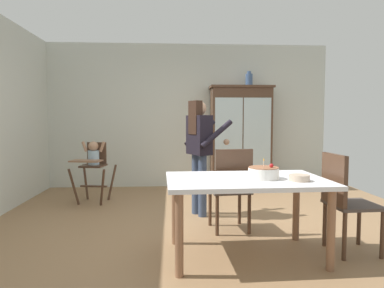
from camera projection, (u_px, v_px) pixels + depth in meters
ground_plane at (198, 228)px, 4.12m from camera, size 6.24×6.24×0.00m
wall_back at (188, 116)px, 6.65m from camera, size 5.32×0.06×2.70m
china_cabinet at (241, 137)px, 6.47m from camera, size 1.15×0.48×1.90m
ceramic_vase at (249, 80)px, 6.41m from camera, size 0.13×0.13×0.27m
high_chair_with_toddler at (93, 160)px, 5.36m from camera, size 0.66×0.75×0.95m
adult_person at (200, 143)px, 4.63m from camera, size 0.65×0.64×1.53m
dining_table at (246, 188)px, 3.24m from camera, size 1.50×0.99×0.74m
birthday_cake at (264, 173)px, 3.22m from camera, size 0.28×0.28×0.19m
serving_bowl at (299, 178)px, 3.10m from camera, size 0.18×0.18×0.05m
dining_chair_far_side at (232, 184)px, 3.94m from camera, size 0.48×0.48×0.96m
dining_chair_right_end at (343, 196)px, 3.33m from camera, size 0.46×0.46×0.96m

